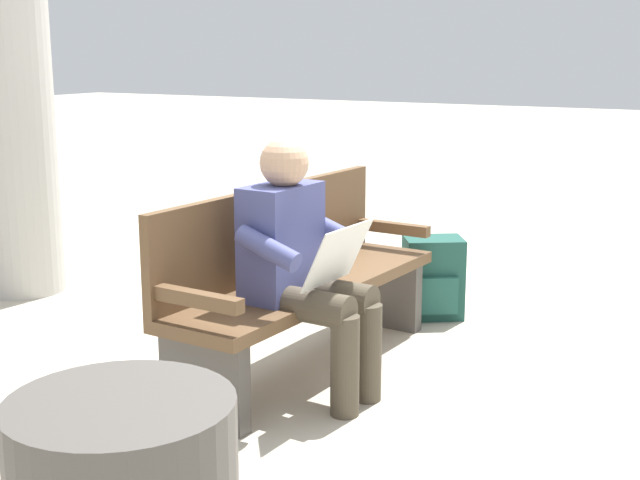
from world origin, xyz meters
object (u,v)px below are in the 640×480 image
support_pillar (8,57)px  person_seated (302,262)px  bench_near (296,277)px  backpack (433,278)px

support_pillar → person_seated: bearing=75.6°
bench_near → support_pillar: support_pillar is taller
person_seated → bench_near: bearing=-141.8°
bench_near → support_pillar: 2.53m
backpack → person_seated: bearing=-3.1°
person_seated → backpack: person_seated is taller
person_seated → backpack: 1.46m
person_seated → support_pillar: size_ratio=0.39×
support_pillar → backpack: bearing=106.6°
bench_near → person_seated: (0.31, 0.21, 0.17)m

